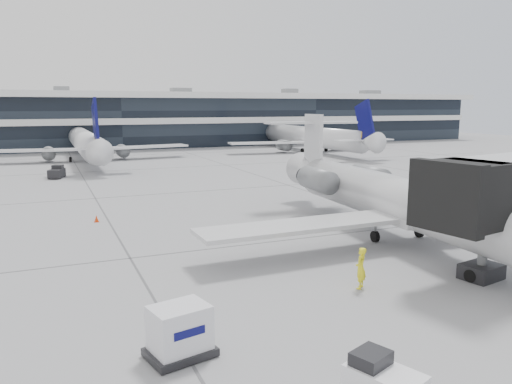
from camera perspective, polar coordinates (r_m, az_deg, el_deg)
name	(u,v)px	position (r m, az deg, el deg)	size (l,w,h in m)	color
ground	(289,240)	(32.20, 3.75, -5.48)	(220.00, 220.00, 0.00)	gray
terminal	(114,122)	(110.65, -15.87, 7.67)	(170.00, 22.00, 10.00)	black
bg_jet_center	(87,160)	(83.35, -18.78, 3.47)	(32.00, 40.00, 9.60)	white
bg_jet_right	(309,151)	(95.03, 6.08, 4.66)	(32.00, 40.00, 9.60)	white
regional_jet	(412,203)	(31.89, 17.37, -1.16)	(27.02, 33.72, 7.79)	silver
ramp_worker	(361,268)	(24.13, 11.88, -8.50)	(0.72, 0.47, 1.98)	#FFF51A
baggage_tug	(383,381)	(15.87, 14.27, -20.23)	(1.99, 2.50, 1.39)	white
cargo_uld	(180,332)	(17.80, -8.71, -15.54)	(2.49, 2.06, 1.79)	black
traffic_cone	(97,219)	(38.74, -17.77, -2.94)	(0.41, 0.41, 0.51)	red
far_tug	(57,172)	(63.64, -21.81, 2.09)	(2.13, 2.73, 1.52)	black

